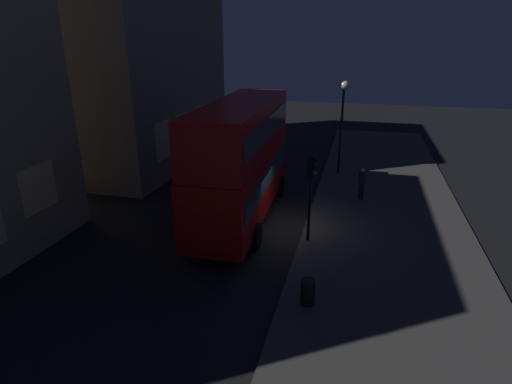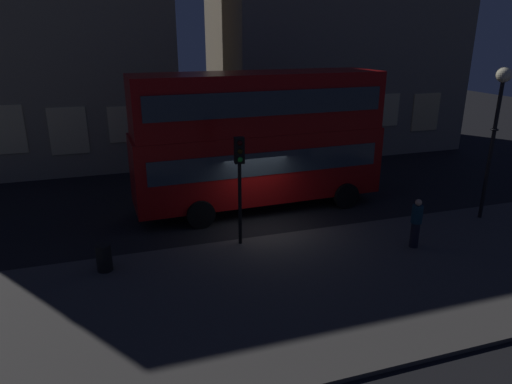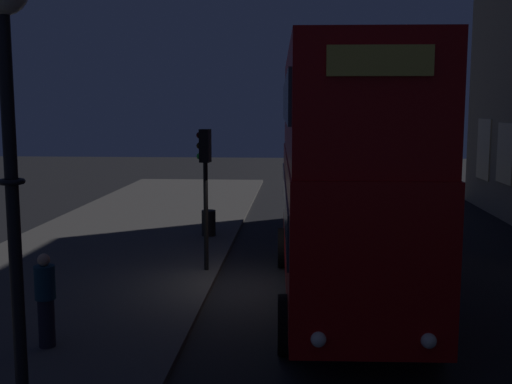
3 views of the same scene
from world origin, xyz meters
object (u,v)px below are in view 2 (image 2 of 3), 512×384
object	(u,v)px
traffic_light_near_kerb	(240,169)
street_lamp	(499,106)
double_decker_bus	(259,135)
litter_bin	(104,258)
pedestrian	(416,223)

from	to	relation	value
traffic_light_near_kerb	street_lamp	distance (m)	9.76
double_decker_bus	traffic_light_near_kerb	size ratio (longest dim) A/B	2.78
street_lamp	litter_bin	bearing A→B (deg)	179.82
double_decker_bus	litter_bin	distance (m)	7.79
traffic_light_near_kerb	street_lamp	bearing A→B (deg)	2.26
litter_bin	traffic_light_near_kerb	bearing A→B (deg)	7.16
street_lamp	litter_bin	xyz separation A→B (m)	(-14.03, 0.05, -3.90)
pedestrian	litter_bin	distance (m)	10.04
traffic_light_near_kerb	pedestrian	bearing A→B (deg)	-14.63
traffic_light_near_kerb	litter_bin	xyz separation A→B (m)	(-4.44, -0.56, -2.24)
traffic_light_near_kerb	street_lamp	world-z (taller)	street_lamp
double_decker_bus	street_lamp	size ratio (longest dim) A/B	1.80
traffic_light_near_kerb	litter_bin	distance (m)	5.00
traffic_light_near_kerb	double_decker_bus	bearing A→B (deg)	68.36
traffic_light_near_kerb	pedestrian	distance (m)	6.12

